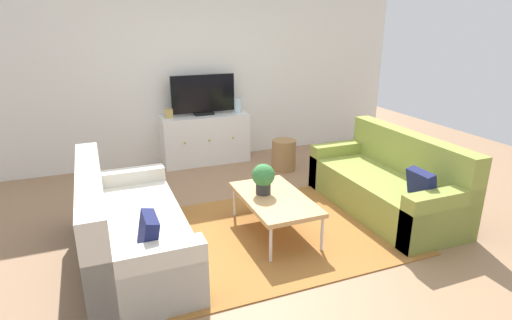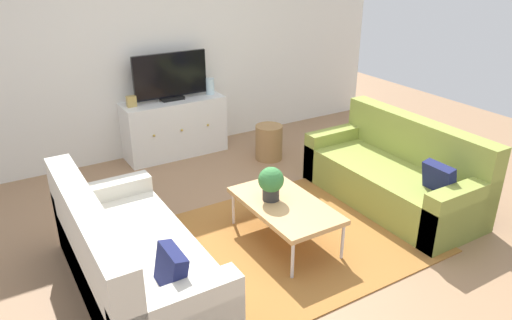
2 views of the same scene
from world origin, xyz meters
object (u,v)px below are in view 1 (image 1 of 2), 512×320
object	(u,v)px
potted_plant	(263,177)
glass_vase	(238,105)
couch_right_side	(390,186)
wicker_basket	(284,155)
couch_left_side	(124,232)
tv_console	(205,139)
flat_screen_tv	(203,95)
coffee_table	(275,199)
mantel_clock	(169,113)

from	to	relation	value
potted_plant	glass_vase	xyz separation A→B (m)	(0.54, 2.29, 0.26)
couch_right_side	wicker_basket	world-z (taller)	couch_right_side
couch_left_side	tv_console	size ratio (longest dim) A/B	1.47
flat_screen_tv	potted_plant	bearing A→B (deg)	-90.55
coffee_table	flat_screen_tv	size ratio (longest dim) A/B	1.14
potted_plant	mantel_clock	world-z (taller)	mantel_clock
flat_screen_tv	glass_vase	bearing A→B (deg)	-2.21
mantel_clock	couch_left_side	bearing A→B (deg)	-110.16
coffee_table	glass_vase	xyz separation A→B (m)	(0.46, 2.40, 0.46)
couch_left_side	flat_screen_tv	size ratio (longest dim) A/B	2.01
couch_left_side	mantel_clock	xyz separation A→B (m)	(0.87, 2.37, 0.51)
mantel_clock	wicker_basket	bearing A→B (deg)	-27.04
flat_screen_tv	tv_console	bearing A→B (deg)	-90.00
couch_left_side	potted_plant	bearing A→B (deg)	3.74
potted_plant	flat_screen_tv	size ratio (longest dim) A/B	0.33
glass_vase	couch_left_side	bearing A→B (deg)	-128.78
coffee_table	mantel_clock	world-z (taller)	mantel_clock
potted_plant	tv_console	xyz separation A→B (m)	(0.02, 2.29, -0.21)
flat_screen_tv	glass_vase	distance (m)	0.55
couch_left_side	wicker_basket	xyz separation A→B (m)	(2.34, 1.63, -0.06)
glass_vase	flat_screen_tv	bearing A→B (deg)	177.79
mantel_clock	flat_screen_tv	bearing A→B (deg)	2.21
glass_vase	wicker_basket	world-z (taller)	glass_vase
wicker_basket	glass_vase	bearing A→B (deg)	119.77
couch_right_side	potted_plant	xyz separation A→B (m)	(-1.51, 0.09, 0.28)
coffee_table	wicker_basket	bearing A→B (deg)	61.73
coffee_table	tv_console	xyz separation A→B (m)	(-0.05, 2.40, -0.00)
coffee_table	wicker_basket	distance (m)	1.89
coffee_table	glass_vase	distance (m)	2.49
potted_plant	glass_vase	distance (m)	2.36
flat_screen_tv	wicker_basket	bearing A→B (deg)	-39.05
coffee_table	potted_plant	bearing A→B (deg)	122.65
couch_left_side	wicker_basket	size ratio (longest dim) A/B	4.27
couch_right_side	mantel_clock	world-z (taller)	couch_right_side
couch_left_side	coffee_table	distance (m)	1.45
coffee_table	glass_vase	bearing A→B (deg)	79.08
potted_plant	couch_right_side	bearing A→B (deg)	-3.38
wicker_basket	coffee_table	bearing A→B (deg)	-118.27
potted_plant	wicker_basket	bearing A→B (deg)	57.82
couch_left_side	glass_vase	bearing A→B (deg)	51.22
flat_screen_tv	wicker_basket	world-z (taller)	flat_screen_tv
couch_right_side	flat_screen_tv	bearing A→B (deg)	121.88
couch_left_side	coffee_table	world-z (taller)	couch_left_side
tv_console	flat_screen_tv	xyz separation A→B (m)	(0.00, 0.02, 0.65)
tv_console	flat_screen_tv	world-z (taller)	flat_screen_tv
coffee_table	glass_vase	size ratio (longest dim) A/B	5.21
potted_plant	wicker_basket	size ratio (longest dim) A/B	0.71
couch_right_side	glass_vase	size ratio (longest dim) A/B	9.20
glass_vase	mantel_clock	xyz separation A→B (m)	(-1.04, 0.00, -0.04)
couch_right_side	coffee_table	distance (m)	1.44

